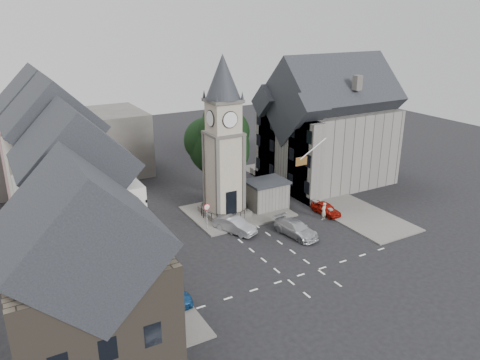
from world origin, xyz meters
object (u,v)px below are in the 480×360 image
stone_shelter (266,194)px  car_east_red (326,209)px  clock_tower (224,139)px  pedestrian (324,211)px  car_west_blue (163,302)px

stone_shelter → car_east_red: bearing=-45.2°
clock_tower → car_east_red: bearing=-28.3°
clock_tower → pedestrian: 12.43m
clock_tower → car_east_red: (9.27, -4.99, -7.51)m
pedestrian → stone_shelter: bearing=-75.8°
clock_tower → stone_shelter: clock_tower is taller
clock_tower → car_west_blue: (-11.50, -12.63, -7.40)m
car_east_red → stone_shelter: bearing=131.6°
stone_shelter → car_east_red: 6.41m
clock_tower → car_east_red: size_ratio=4.51×
clock_tower → car_west_blue: bearing=-132.3°
clock_tower → car_west_blue: 18.61m
car_west_blue → pedestrian: bearing=-66.6°
car_west_blue → pedestrian: (19.70, 6.69, 0.19)m
clock_tower → pedestrian: (8.20, -5.94, -7.21)m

